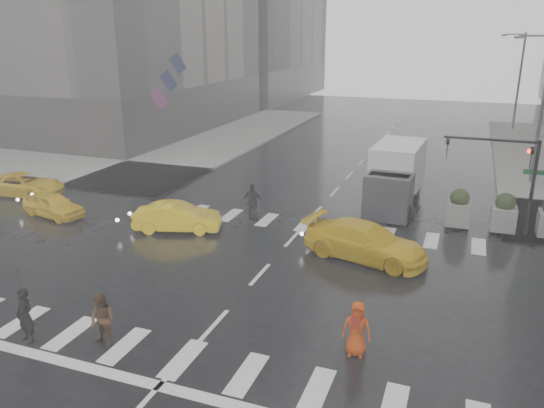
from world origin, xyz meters
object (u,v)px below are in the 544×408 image
at_px(pedestrian_brown, 102,320).
at_px(pedestrian_orange, 357,329).
at_px(taxi_front, 53,205).
at_px(box_truck, 395,175).
at_px(traffic_signal_pole, 511,167).
at_px(taxi_mid, 177,217).

height_order(pedestrian_brown, pedestrian_orange, pedestrian_orange).
xyz_separation_m(taxi_front, box_truck, (16.05, 7.73, 1.15)).
height_order(pedestrian_brown, box_truck, box_truck).
height_order(taxi_front, box_truck, box_truck).
height_order(traffic_signal_pole, pedestrian_orange, traffic_signal_pole).
height_order(traffic_signal_pole, taxi_mid, traffic_signal_pole).
distance_m(pedestrian_orange, box_truck, 14.50).
bearing_deg(traffic_signal_pole, taxi_front, -166.11).
bearing_deg(box_truck, pedestrian_orange, -83.10).
xyz_separation_m(pedestrian_brown, pedestrian_orange, (7.20, 2.15, 0.01)).
distance_m(pedestrian_brown, taxi_mid, 9.70).
distance_m(traffic_signal_pole, box_truck, 6.07).
distance_m(traffic_signal_pole, taxi_mid, 15.46).
height_order(taxi_front, taxi_mid, taxi_mid).
height_order(pedestrian_orange, taxi_mid, pedestrian_orange).
bearing_deg(pedestrian_brown, traffic_signal_pole, 56.16).
relative_size(pedestrian_brown, taxi_mid, 0.41).
height_order(pedestrian_brown, taxi_mid, pedestrian_brown).
height_order(taxi_mid, box_truck, box_truck).
bearing_deg(pedestrian_brown, pedestrian_orange, 22.11).
bearing_deg(traffic_signal_pole, taxi_mid, -161.28).
xyz_separation_m(traffic_signal_pole, pedestrian_brown, (-11.60, -14.16, -2.38)).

